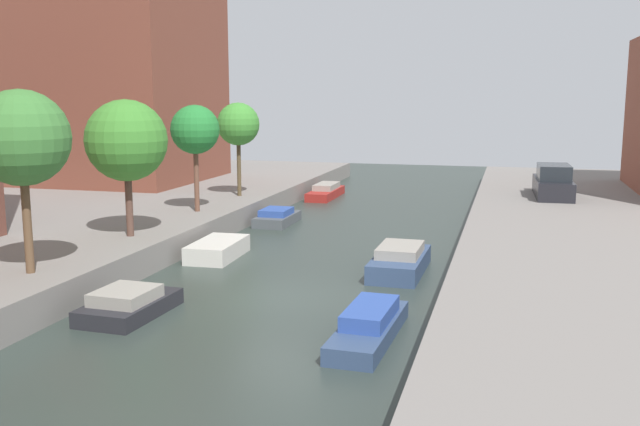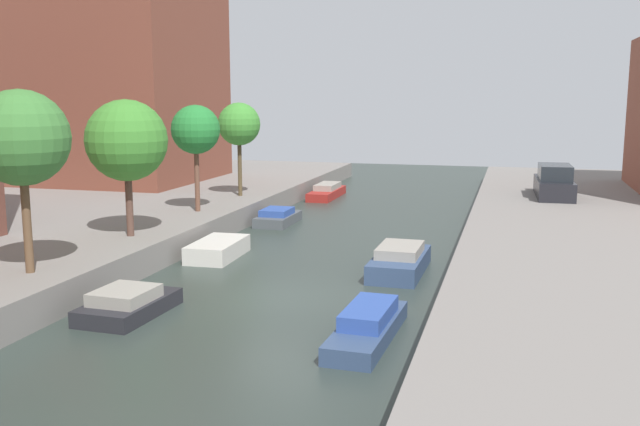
# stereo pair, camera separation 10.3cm
# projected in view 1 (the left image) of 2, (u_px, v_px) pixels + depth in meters

# --- Properties ---
(ground_plane) EXTENTS (84.00, 84.00, 0.00)m
(ground_plane) POSITION_uv_depth(u_px,v_px,m) (277.00, 298.00, 21.29)
(ground_plane) COLOR #2D3833
(street_tree_2) EXTENTS (2.70, 2.70, 5.21)m
(street_tree_2) POSITION_uv_depth(u_px,v_px,m) (21.00, 139.00, 19.65)
(street_tree_2) COLOR brown
(street_tree_2) RESTS_ON quay_left
(street_tree_3) EXTENTS (2.90, 2.90, 4.90)m
(street_tree_3) POSITION_uv_depth(u_px,v_px,m) (126.00, 141.00, 25.01)
(street_tree_3) COLOR brown
(street_tree_3) RESTS_ON quay_left
(street_tree_4) EXTENTS (2.11, 2.11, 4.62)m
(street_tree_4) POSITION_uv_depth(u_px,v_px,m) (195.00, 130.00, 30.39)
(street_tree_4) COLOR brown
(street_tree_4) RESTS_ON quay_left
(street_tree_5) EXTENTS (2.13, 2.13, 4.67)m
(street_tree_5) POSITION_uv_depth(u_px,v_px,m) (238.00, 125.00, 35.14)
(street_tree_5) COLOR brown
(street_tree_5) RESTS_ON quay_left
(parked_car) EXTENTS (1.86, 4.71, 1.64)m
(parked_car) POSITION_uv_depth(u_px,v_px,m) (553.00, 183.00, 35.26)
(parked_car) COLOR black
(parked_car) RESTS_ON quay_right
(moored_boat_left_2) EXTENTS (1.82, 3.12, 0.80)m
(moored_boat_left_2) POSITION_uv_depth(u_px,v_px,m) (129.00, 304.00, 19.53)
(moored_boat_left_2) COLOR #232328
(moored_boat_left_2) RESTS_ON ground_plane
(moored_boat_left_3) EXTENTS (1.66, 3.13, 0.64)m
(moored_boat_left_3) POSITION_uv_depth(u_px,v_px,m) (218.00, 249.00, 26.49)
(moored_boat_left_3) COLOR beige
(moored_boat_left_3) RESTS_ON ground_plane
(moored_boat_left_4) EXTENTS (1.50, 3.06, 0.75)m
(moored_boat_left_4) POSITION_uv_depth(u_px,v_px,m) (277.00, 217.00, 33.41)
(moored_boat_left_4) COLOR #4C5156
(moored_boat_left_4) RESTS_ON ground_plane
(moored_boat_left_5) EXTENTS (1.34, 4.45, 0.82)m
(moored_boat_left_5) POSITION_uv_depth(u_px,v_px,m) (326.00, 192.00, 42.02)
(moored_boat_left_5) COLOR maroon
(moored_boat_left_5) RESTS_ON ground_plane
(moored_boat_right_2) EXTENTS (1.39, 4.27, 0.84)m
(moored_boat_right_2) POSITION_uv_depth(u_px,v_px,m) (369.00, 326.00, 17.68)
(moored_boat_right_2) COLOR #33476B
(moored_boat_right_2) RESTS_ON ground_plane
(moored_boat_right_3) EXTENTS (1.68, 3.97, 0.97)m
(moored_boat_right_3) POSITION_uv_depth(u_px,v_px,m) (400.00, 261.00, 24.25)
(moored_boat_right_3) COLOR #33476B
(moored_boat_right_3) RESTS_ON ground_plane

